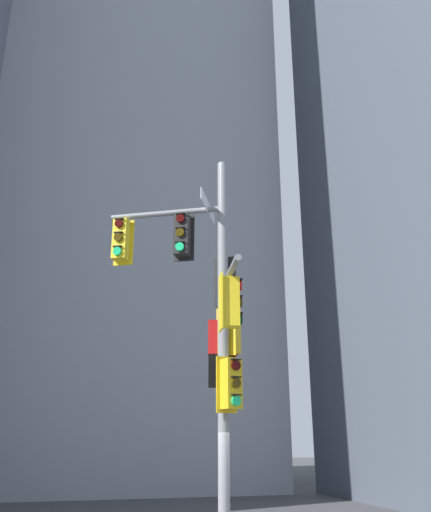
% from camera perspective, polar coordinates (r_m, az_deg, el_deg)
% --- Properties ---
extents(building_mid_block, '(16.02, 16.02, 33.53)m').
position_cam_1_polar(building_mid_block, '(35.50, -10.19, 5.37)').
color(building_mid_block, '#9399A3').
rests_on(building_mid_block, ground).
extents(signal_pole_assembly, '(2.97, 3.50, 8.65)m').
position_cam_1_polar(signal_pole_assembly, '(11.78, -0.71, -5.88)').
color(signal_pole_assembly, gray).
rests_on(signal_pole_assembly, ground).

